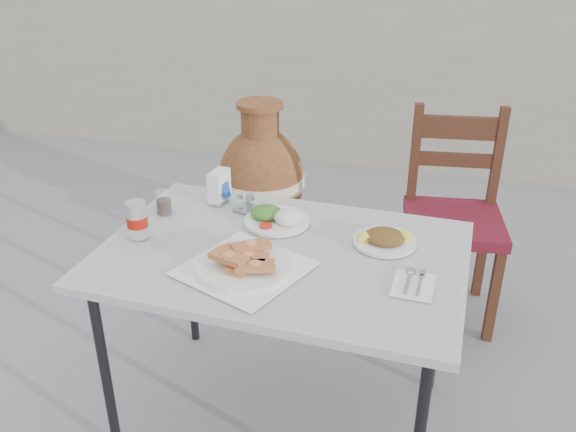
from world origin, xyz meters
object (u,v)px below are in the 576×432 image
(pide_plate, at_px, (244,260))
(salad_chopped_plate, at_px, (385,239))
(cola_glass, at_px, (164,203))
(condiment_caddy, at_px, (248,205))
(cafe_table, at_px, (282,263))
(terracotta_urn, at_px, (261,181))
(napkin_holder, at_px, (219,186))
(salad_rice_plate, at_px, (276,217))
(chair, at_px, (453,215))
(soda_can, at_px, (137,220))

(pide_plate, relative_size, salad_chopped_plate, 2.11)
(pide_plate, bearing_deg, cola_glass, 144.36)
(salad_chopped_plate, height_order, condiment_caddy, condiment_caddy)
(cafe_table, relative_size, salad_chopped_plate, 5.74)
(cafe_table, bearing_deg, terracotta_urn, 110.78)
(cola_glass, bearing_deg, napkin_holder, 43.88)
(cafe_table, distance_m, salad_rice_plate, 0.20)
(cafe_table, relative_size, cola_glass, 14.16)
(salad_rice_plate, bearing_deg, cola_glass, -175.71)
(condiment_caddy, bearing_deg, salad_chopped_plate, -12.56)
(salad_chopped_plate, xyz_separation_m, terracotta_urn, (-0.74, 1.05, -0.33))
(chair, bearing_deg, salad_chopped_plate, -114.22)
(condiment_caddy, bearing_deg, cola_glass, -161.18)
(cafe_table, relative_size, condiment_caddy, 11.16)
(cola_glass, height_order, terracotta_urn, terracotta_urn)
(napkin_holder, relative_size, chair, 0.13)
(soda_can, relative_size, chair, 0.13)
(condiment_caddy, bearing_deg, cafe_table, -50.96)
(salad_chopped_plate, bearing_deg, terracotta_urn, 125.25)
(chair, bearing_deg, cafe_table, -129.05)
(cola_glass, relative_size, chair, 0.09)
(salad_chopped_plate, relative_size, terracotta_urn, 0.25)
(salad_rice_plate, distance_m, cola_glass, 0.39)
(soda_can, bearing_deg, chair, 41.49)
(salad_chopped_plate, distance_m, terracotta_urn, 1.33)
(cola_glass, bearing_deg, soda_can, -90.98)
(cola_glass, bearing_deg, salad_rice_plate, 4.29)
(cafe_table, bearing_deg, napkin_holder, 137.64)
(cola_glass, relative_size, napkin_holder, 0.71)
(soda_can, height_order, terracotta_urn, soda_can)
(salad_rice_plate, bearing_deg, condiment_caddy, 152.63)
(soda_can, bearing_deg, cafe_table, 4.52)
(salad_rice_plate, relative_size, napkin_holder, 1.94)
(cafe_table, relative_size, pide_plate, 2.73)
(salad_rice_plate, bearing_deg, cafe_table, -68.16)
(cafe_table, bearing_deg, cola_glass, 162.85)
(napkin_holder, relative_size, condiment_caddy, 1.11)
(napkin_holder, xyz_separation_m, terracotta_urn, (-0.14, 0.89, -0.37))
(pide_plate, distance_m, cola_glass, 0.47)
(soda_can, relative_size, condiment_caddy, 1.18)
(pide_plate, relative_size, cola_glass, 5.19)
(soda_can, distance_m, napkin_holder, 0.36)
(cafe_table, height_order, chair, chair)
(napkin_holder, distance_m, condiment_caddy, 0.14)
(salad_rice_plate, height_order, condiment_caddy, condiment_caddy)
(pide_plate, height_order, salad_rice_plate, pide_plate)
(salad_chopped_plate, relative_size, soda_can, 1.65)
(salad_rice_plate, height_order, soda_can, soda_can)
(soda_can, xyz_separation_m, cola_glass, (0.00, 0.18, -0.03))
(soda_can, bearing_deg, condiment_caddy, 44.73)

